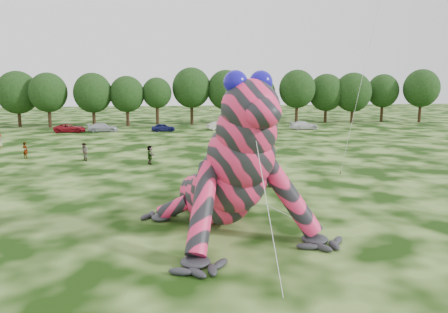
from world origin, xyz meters
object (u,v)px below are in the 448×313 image
at_px(tree_6, 49,100).
at_px(car_7, 304,125).
at_px(tree_14, 326,98).
at_px(tree_9, 157,102).
at_px(tree_16, 383,98).
at_px(spectator_1, 84,152).
at_px(tree_10, 192,96).
at_px(spectator_0, 25,150).
at_px(tree_12, 259,100).
at_px(tree_17, 421,96).
at_px(spectator_5, 150,155).
at_px(car_2, 70,128).
at_px(tree_8, 127,101).
at_px(tree_7, 93,100).
at_px(car_5, 219,126).
at_px(tree_13, 297,97).
at_px(car_6, 255,126).
at_px(tree_11, 226,97).
at_px(tree_5, 18,99).
at_px(inflatable_gecko, 213,148).
at_px(tree_15, 353,98).
at_px(spectator_2, 270,136).
at_px(car_3, 103,127).
at_px(spectator_3, 248,137).
at_px(car_4, 163,127).

relative_size(tree_6, car_7, 1.98).
bearing_deg(tree_14, tree_9, -177.57).
relative_size(tree_16, spectator_1, 5.06).
relative_size(tree_10, spectator_0, 5.97).
relative_size(tree_9, spectator_0, 4.93).
relative_size(tree_9, tree_16, 0.93).
bearing_deg(tree_12, tree_17, -1.93).
bearing_deg(spectator_5, tree_10, -26.25).
height_order(car_2, spectator_1, spectator_1).
xyz_separation_m(tree_8, spectator_1, (-1.72, -34.49, -3.55)).
height_order(tree_12, tree_14, tree_14).
bearing_deg(tree_7, tree_8, 1.78).
relative_size(car_5, spectator_0, 2.32).
xyz_separation_m(tree_6, tree_13, (44.69, 0.44, 0.32)).
xyz_separation_m(tree_8, car_6, (21.38, -9.31, -3.81)).
relative_size(tree_11, car_2, 2.06).
height_order(tree_5, spectator_0, tree_5).
bearing_deg(tree_9, car_5, -39.05).
height_order(tree_14, tree_16, tree_14).
bearing_deg(spectator_0, tree_14, -111.56).
xyz_separation_m(inflatable_gecko, tree_15, (33.54, 56.26, 0.49)).
bearing_deg(tree_7, tree_15, 1.14).
distance_m(tree_9, spectator_2, 29.38).
bearing_deg(tree_6, car_3, -38.58).
distance_m(tree_8, tree_13, 31.36).
bearing_deg(inflatable_gecko, spectator_3, 57.47).
bearing_deg(spectator_2, tree_9, 35.63).
height_order(tree_12, car_2, tree_12).
relative_size(inflatable_gecko, spectator_0, 9.83).
height_order(tree_14, tree_17, tree_17).
xyz_separation_m(tree_11, car_2, (-26.32, -9.72, -4.36)).
bearing_deg(tree_6, tree_5, 162.54).
bearing_deg(tree_16, car_6, -157.53).
height_order(tree_5, car_2, tree_5).
bearing_deg(car_4, spectator_1, 158.03).
bearing_deg(tree_10, tree_13, -4.21).
relative_size(tree_8, car_5, 2.19).
bearing_deg(car_5, car_6, -114.40).
xyz_separation_m(tree_16, car_5, (-34.08, -10.39, -4.01)).
bearing_deg(inflatable_gecko, spectator_1, 99.67).
xyz_separation_m(inflatable_gecko, tree_9, (-3.87, 55.83, 0.01)).
bearing_deg(tree_6, tree_17, -0.02).
height_order(tree_6, tree_12, tree_6).
height_order(tree_5, tree_13, tree_13).
xyz_separation_m(tree_7, car_3, (2.53, -8.10, -4.05)).
bearing_deg(tree_8, spectator_1, -92.86).
distance_m(car_3, car_6, 24.74).
xyz_separation_m(tree_6, tree_14, (51.02, 2.04, -0.05)).
distance_m(tree_9, tree_14, 32.43).
height_order(tree_11, tree_15, tree_11).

